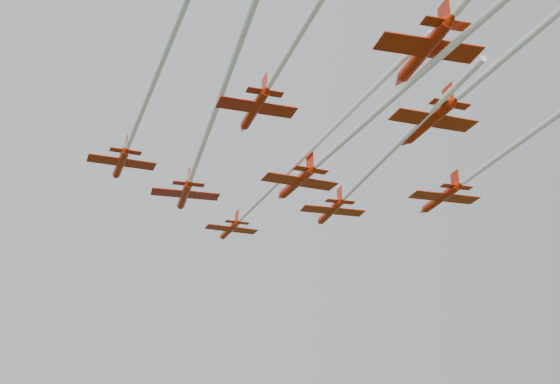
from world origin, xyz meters
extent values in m
cylinder|color=#BC1F06|center=(1.77, 24.66, 62.83)|extent=(2.51, 8.24, 1.06)
cone|color=#BC1F06|center=(0.88, 29.54, 62.83)|extent=(1.35, 1.90, 1.06)
cone|color=#BC1F06|center=(2.61, 20.07, 62.83)|extent=(1.16, 1.31, 0.96)
ellipsoid|color=black|center=(1.43, 26.56, 63.21)|extent=(0.56, 0.97, 0.31)
cube|color=#BC1F06|center=(1.91, 23.91, 62.59)|extent=(8.79, 3.99, 0.10)
cube|color=#BC1F06|center=(2.45, 20.97, 62.83)|extent=(4.00, 1.83, 0.08)
cube|color=#BC1F06|center=(2.41, 21.16, 63.89)|extent=(0.41, 1.72, 1.93)
cylinder|color=silver|center=(7.69, -7.69, 62.78)|extent=(10.52, 54.58, 0.58)
cylinder|color=#BC1F06|center=(-6.75, 5.07, 60.94)|extent=(1.70, 8.80, 1.13)
cone|color=#BC1F06|center=(-7.10, 10.36, 60.94)|extent=(1.25, 1.92, 1.13)
cone|color=#BC1F06|center=(-6.42, 0.09, 60.94)|extent=(1.11, 1.30, 1.03)
ellipsoid|color=black|center=(-6.88, 7.12, 61.35)|extent=(0.50, 1.00, 0.33)
cube|color=#BC1F06|center=(-6.69, 4.25, 60.68)|extent=(9.21, 3.26, 0.10)
cube|color=#BC1F06|center=(-6.49, 1.06, 60.94)|extent=(4.19, 1.50, 0.08)
cube|color=#BC1F06|center=(-6.50, 1.27, 62.07)|extent=(0.22, 1.85, 2.06)
cylinder|color=silver|center=(-4.75, -25.36, 60.89)|extent=(3.89, 49.81, 0.62)
cylinder|color=#BC1F06|center=(15.41, 11.35, 62.23)|extent=(1.88, 9.23, 1.19)
cone|color=#BC1F06|center=(14.99, 16.89, 62.23)|extent=(1.33, 2.02, 1.19)
cone|color=#BC1F06|center=(15.81, 6.14, 62.23)|extent=(1.17, 1.37, 1.08)
ellipsoid|color=black|center=(15.25, 13.50, 62.67)|extent=(0.53, 1.06, 0.34)
cube|color=#BC1F06|center=(15.47, 10.49, 61.96)|extent=(9.67, 3.51, 0.11)
cube|color=#BC1F06|center=(15.73, 7.16, 62.23)|extent=(4.40, 1.62, 0.09)
cube|color=#BC1F06|center=(15.71, 7.37, 63.42)|extent=(0.25, 1.94, 2.16)
cylinder|color=silver|center=(17.30, -13.54, 62.18)|extent=(3.54, 38.23, 0.65)
cylinder|color=#BC1F06|center=(-14.84, -7.21, 59.73)|extent=(2.24, 7.56, 0.97)
cone|color=#BC1F06|center=(-15.62, -2.72, 59.73)|extent=(1.23, 1.73, 0.97)
cone|color=#BC1F06|center=(-14.11, -11.43, 59.73)|extent=(1.05, 1.20, 0.88)
ellipsoid|color=black|center=(-15.15, -5.47, 60.08)|extent=(0.51, 0.89, 0.28)
cube|color=#BC1F06|center=(-14.72, -7.90, 59.51)|extent=(8.05, 3.59, 0.09)
cube|color=#BC1F06|center=(-14.25, -10.60, 59.73)|extent=(3.66, 1.65, 0.07)
cube|color=#BC1F06|center=(-14.28, -10.43, 60.70)|extent=(0.36, 1.58, 1.77)
cylinder|color=silver|center=(-9.36, -38.75, 59.69)|extent=(9.85, 53.79, 0.53)
cylinder|color=#BC1F06|center=(7.14, -3.07, 60.57)|extent=(3.00, 9.36, 1.20)
cone|color=#BC1F06|center=(6.04, 2.46, 60.57)|extent=(1.57, 2.17, 1.20)
cone|color=#BC1F06|center=(8.18, -8.28, 60.57)|extent=(1.33, 1.50, 1.09)
ellipsoid|color=black|center=(6.71, -0.92, 61.01)|extent=(0.65, 1.11, 0.35)
cube|color=#BC1F06|center=(7.31, -3.93, 60.30)|extent=(10.00, 4.67, 0.11)
cube|color=#BC1F06|center=(7.97, -7.26, 60.57)|extent=(4.55, 2.14, 0.09)
cube|color=#BC1F06|center=(7.93, -7.04, 61.78)|extent=(0.49, 1.95, 2.19)
cylinder|color=silver|center=(13.13, -33.12, 60.52)|extent=(10.32, 48.64, 0.66)
cylinder|color=#BC1F06|center=(27.65, -1.05, 60.61)|extent=(1.96, 9.17, 1.18)
cone|color=#BC1F06|center=(27.17, 4.44, 60.61)|extent=(1.34, 2.02, 1.18)
cone|color=#BC1F06|center=(28.10, -6.22, 60.61)|extent=(1.18, 1.37, 1.07)
ellipsoid|color=black|center=(27.47, 1.08, 61.04)|extent=(0.54, 1.05, 0.34)
cube|color=#BC1F06|center=(27.73, -1.90, 60.35)|extent=(9.63, 3.59, 0.11)
cube|color=#BC1F06|center=(28.01, -5.21, 60.61)|extent=(4.38, 1.65, 0.09)
cube|color=#BC1F06|center=(28.00, -5.00, 61.79)|extent=(0.27, 1.93, 2.14)
cylinder|color=#BC1F06|center=(-1.23, -21.85, 60.55)|extent=(1.95, 7.83, 1.00)
cone|color=#BC1F06|center=(-1.81, -17.19, 60.55)|extent=(1.20, 1.76, 1.00)
cone|color=#BC1F06|center=(-0.68, -26.25, 60.55)|extent=(1.04, 1.20, 0.91)
ellipsoid|color=black|center=(-1.45, -20.04, 60.91)|extent=(0.49, 0.91, 0.29)
cube|color=#BC1F06|center=(-1.14, -22.58, 60.32)|extent=(8.27, 3.35, 0.09)
cube|color=#BC1F06|center=(-0.79, -25.39, 60.55)|extent=(3.76, 1.54, 0.07)
cube|color=#BC1F06|center=(-0.81, -25.21, 61.55)|extent=(0.29, 1.64, 1.83)
cylinder|color=#BC1F06|center=(18.72, -19.32, 62.22)|extent=(2.49, 9.44, 1.21)
cone|color=#BC1F06|center=(17.94, -13.70, 62.22)|extent=(1.47, 2.13, 1.21)
cone|color=#BC1F06|center=(19.45, -24.61, 62.22)|extent=(1.27, 1.46, 1.10)
ellipsoid|color=black|center=(18.41, -17.14, 62.66)|extent=(0.60, 1.10, 0.35)
cube|color=#BC1F06|center=(18.84, -20.19, 61.95)|extent=(10.00, 4.17, 0.11)
cube|color=#BC1F06|center=(19.31, -23.58, 62.22)|extent=(4.55, 1.92, 0.09)
cube|color=#BC1F06|center=(19.28, -23.36, 63.43)|extent=(0.38, 1.98, 2.20)
cylinder|color=#BC1F06|center=(12.29, -33.96, 61.43)|extent=(1.84, 9.30, 1.20)
cone|color=#BC1F06|center=(11.90, -28.38, 61.43)|extent=(1.33, 2.04, 1.20)
cone|color=#BC1F06|center=(12.66, -39.22, 61.43)|extent=(1.18, 1.38, 1.09)
ellipsoid|color=black|center=(12.14, -31.79, 61.86)|extent=(0.53, 1.06, 0.35)
cube|color=#BC1F06|center=(12.35, -34.83, 61.15)|extent=(9.74, 3.49, 0.11)
cube|color=#BC1F06|center=(12.59, -38.19, 61.43)|extent=(4.43, 1.60, 0.09)
cube|color=#BC1F06|center=(12.57, -37.98, 62.62)|extent=(0.24, 1.96, 2.17)
camera|label=1|loc=(-10.45, -84.67, 26.85)|focal=45.00mm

